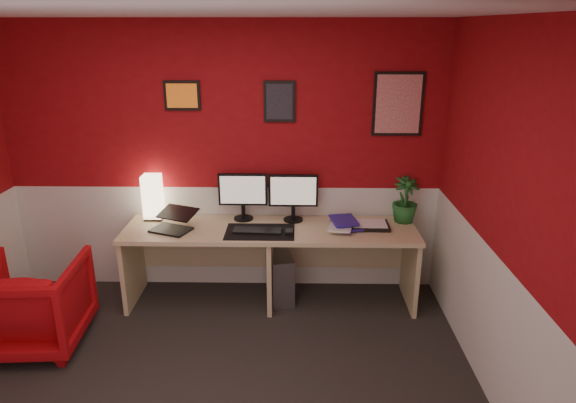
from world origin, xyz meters
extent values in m
cube|color=white|center=(0.00, 0.00, 2.50)|extent=(4.00, 3.50, 0.01)
cube|color=maroon|center=(0.00, 1.75, 1.25)|extent=(4.00, 0.01, 2.50)
cube|color=maroon|center=(2.00, 0.00, 1.25)|extent=(0.01, 3.50, 2.50)
cube|color=silver|center=(0.00, 1.75, 0.50)|extent=(4.00, 0.01, 1.00)
cube|color=silver|center=(2.00, 0.00, 0.50)|extent=(0.01, 3.50, 1.00)
cube|color=#C9B881|center=(0.44, 1.41, 0.36)|extent=(2.60, 0.65, 0.73)
cube|color=#FFE5B2|center=(-0.65, 1.62, 0.93)|extent=(0.16, 0.16, 0.40)
cube|color=black|center=(-0.43, 1.33, 0.84)|extent=(0.39, 0.34, 0.22)
cube|color=black|center=(0.18, 1.62, 1.02)|extent=(0.45, 0.06, 0.58)
cube|color=black|center=(0.64, 1.60, 1.02)|extent=(0.45, 0.06, 0.58)
cube|color=black|center=(0.35, 1.31, 0.73)|extent=(0.60, 0.38, 0.01)
cube|color=black|center=(0.33, 1.31, 0.74)|extent=(0.43, 0.17, 0.02)
cube|color=black|center=(0.61, 1.27, 0.75)|extent=(0.06, 0.10, 0.03)
imported|color=#2C1F8E|center=(1.01, 1.41, 0.74)|extent=(0.28, 0.34, 0.03)
imported|color=silver|center=(0.96, 1.38, 0.77)|extent=(0.25, 0.31, 0.02)
imported|color=#2C1F8E|center=(0.99, 1.41, 0.79)|extent=(0.26, 0.32, 0.03)
cube|color=black|center=(1.32, 1.44, 0.74)|extent=(0.35, 0.26, 0.03)
imported|color=#19591E|center=(1.66, 1.59, 0.94)|extent=(0.27, 0.27, 0.42)
cube|color=#99999E|center=(0.52, 1.48, 0.23)|extent=(0.29, 0.48, 0.45)
imported|color=#BD0A0F|center=(-1.41, 0.70, 0.36)|extent=(0.82, 0.84, 0.72)
cube|color=orange|center=(-0.34, 1.74, 1.85)|extent=(0.32, 0.02, 0.26)
cube|color=black|center=(0.52, 1.74, 1.80)|extent=(0.28, 0.02, 0.36)
cube|color=red|center=(1.56, 1.74, 1.78)|extent=(0.44, 0.02, 0.56)
camera|label=1|loc=(0.67, -2.79, 2.43)|focal=31.76mm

